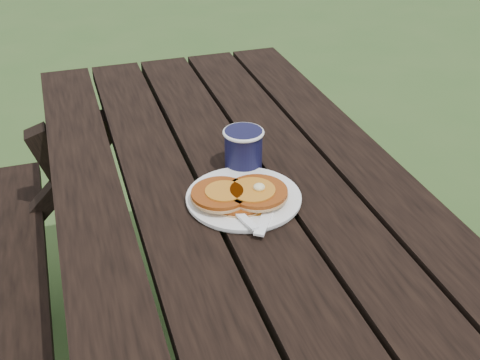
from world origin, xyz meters
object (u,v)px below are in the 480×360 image
object	(u,v)px
picnic_table	(253,351)
coffee_cup	(243,146)
pancake_stack	(240,195)
plate	(244,198)

from	to	relation	value
picnic_table	coffee_cup	size ratio (longest dim) A/B	19.92
picnic_table	pancake_stack	xyz separation A→B (m)	(-0.02, 0.04, 0.41)
picnic_table	coffee_cup	distance (m)	0.47
pancake_stack	coffee_cup	size ratio (longest dim) A/B	2.11
coffee_cup	pancake_stack	bearing A→B (deg)	-110.59
coffee_cup	plate	bearing A→B (deg)	-107.81
pancake_stack	coffee_cup	world-z (taller)	coffee_cup
plate	pancake_stack	xyz separation A→B (m)	(-0.01, -0.01, 0.02)
pancake_stack	picnic_table	bearing A→B (deg)	-67.91
picnic_table	coffee_cup	bearing A→B (deg)	78.93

